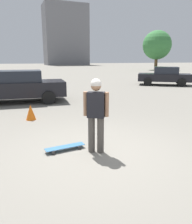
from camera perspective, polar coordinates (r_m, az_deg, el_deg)
The scene contains 8 objects.
ground_plane at distance 4.93m, azimuth -0.00°, elevation -10.33°, with size 220.00×220.00×0.00m, color gray.
person at distance 4.63m, azimuth -0.00°, elevation 0.29°, with size 0.48×0.36×1.62m.
skateboard at distance 5.03m, azimuth -8.09°, elevation -9.08°, with size 0.92×0.34×0.09m.
car_parked_near at distance 11.06m, azimuth -19.58°, elevation 6.39°, with size 4.49×2.37×1.49m.
car_parked_far at distance 18.45m, azimuth 17.49°, elevation 9.02°, with size 4.29×3.74×1.43m.
building_block_distant at distance 84.70m, azimuth -7.96°, elevation 19.18°, with size 15.16×9.81×20.91m.
tree_distant at distance 44.91m, azimuth 15.65°, elevation 16.46°, with size 5.40×5.40×7.36m.
traffic_cone at distance 7.70m, azimuth -16.70°, elevation -0.06°, with size 0.33×0.33×0.52m.
Camera 1 is at (1.62, 4.21, 2.00)m, focal length 35.00 mm.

